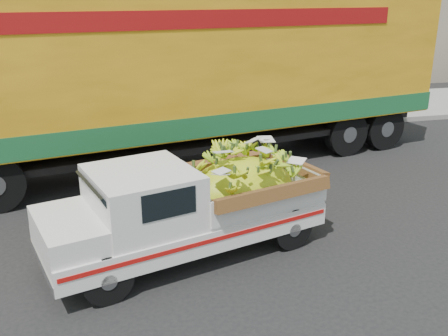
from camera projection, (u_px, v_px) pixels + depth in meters
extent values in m
plane|color=black|center=(236.00, 250.00, 7.85)|extent=(100.00, 100.00, 0.00)
cube|color=gray|center=(172.00, 134.00, 14.08)|extent=(60.00, 0.25, 0.15)
cube|color=gray|center=(162.00, 117.00, 16.00)|extent=(60.00, 4.00, 0.14)
cube|color=gray|center=(425.00, 11.00, 24.58)|extent=(14.00, 6.00, 6.00)
cylinder|color=black|center=(107.00, 279.00, 6.42)|extent=(0.71, 0.38, 0.68)
cylinder|color=black|center=(80.00, 238.00, 7.49)|extent=(0.71, 0.38, 0.68)
cylinder|color=black|center=(291.00, 228.00, 7.82)|extent=(0.71, 0.38, 0.68)
cylinder|color=black|center=(246.00, 200.00, 8.89)|extent=(0.71, 0.38, 0.68)
cube|color=silver|center=(185.00, 224.00, 7.58)|extent=(4.48, 2.62, 0.35)
cube|color=#A50F0C|center=(209.00, 241.00, 6.93)|extent=(3.98, 1.14, 0.06)
cube|color=silver|center=(45.00, 265.00, 6.63)|extent=(0.50, 1.46, 0.13)
cube|color=silver|center=(68.00, 230.00, 6.65)|extent=(1.13, 1.59, 0.32)
cube|color=silver|center=(143.00, 197.00, 7.08)|extent=(1.74, 1.79, 0.81)
cube|color=black|center=(169.00, 204.00, 6.47)|extent=(0.74, 0.22, 0.38)
cube|color=silver|center=(245.00, 187.00, 7.95)|extent=(2.40, 2.03, 0.46)
ellipsoid|color=yellow|center=(240.00, 193.00, 7.94)|extent=(2.13, 1.69, 1.15)
cylinder|color=black|center=(383.00, 128.00, 12.82)|extent=(1.14, 0.53, 1.10)
cylinder|color=black|center=(335.00, 112.00, 14.52)|extent=(1.14, 0.53, 1.10)
cylinder|color=black|center=(346.00, 133.00, 12.33)|extent=(1.14, 0.53, 1.10)
cylinder|color=black|center=(300.00, 116.00, 14.03)|extent=(1.14, 0.53, 1.10)
cube|color=black|center=(200.00, 131.00, 11.68)|extent=(11.96, 3.37, 0.36)
cube|color=gold|center=(199.00, 62.00, 11.15)|extent=(12.02, 4.79, 2.84)
cube|color=#19582C|center=(199.00, 113.00, 11.54)|extent=(12.09, 4.82, 0.45)
cube|color=maroon|center=(223.00, 19.00, 9.76)|extent=(8.24, 1.69, 0.35)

